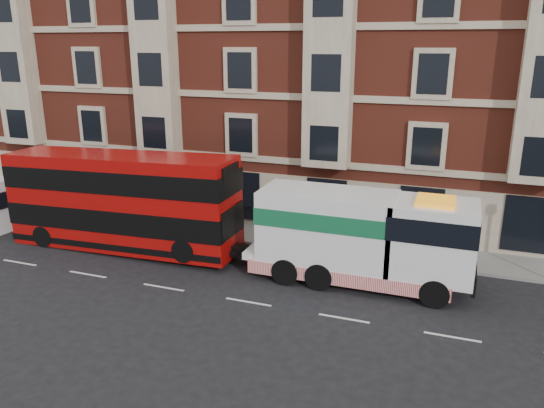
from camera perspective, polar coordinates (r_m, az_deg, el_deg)
The scene contains 7 objects.
ground at distance 22.20m, azimuth -2.55°, elevation -10.49°, with size 120.00×120.00×0.00m, color black.
sidewalk at distance 28.64m, azimuth 3.16°, elevation -3.83°, with size 90.00×3.00×0.15m, color slate.
victorian_terrace at distance 33.93m, azimuth 8.11°, elevation 16.52°, with size 45.00×12.00×20.40m.
lamp_post_west at distance 28.92m, azimuth -8.98°, elevation 1.61°, with size 0.35×0.15×4.35m.
double_decker_bus at distance 27.85m, azimuth -15.87°, elevation 0.44°, with size 12.22×2.80×4.95m.
tow_truck at distance 23.34m, azimuth 9.21°, elevation -3.49°, with size 9.78×2.89×4.08m.
pedestrian at distance 34.71m, azimuth -19.84°, elevation 0.47°, with size 0.60×0.40×1.66m, color #181D31.
Camera 1 is at (7.60, -18.18, 10.23)m, focal length 35.00 mm.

